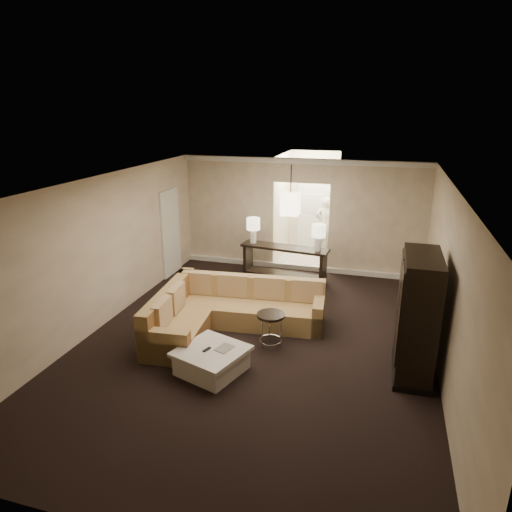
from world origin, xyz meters
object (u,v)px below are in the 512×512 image
(sectional_sofa, at_px, (226,312))
(coffee_table, at_px, (212,360))
(armoire, at_px, (416,318))
(person, at_px, (325,222))
(drink_table, at_px, (271,323))
(console_table, at_px, (284,260))

(sectional_sofa, bearing_deg, coffee_table, -84.16)
(armoire, height_order, person, armoire)
(sectional_sofa, xyz_separation_m, person, (1.11, 5.24, 0.54))
(coffee_table, relative_size, armoire, 0.64)
(drink_table, distance_m, person, 5.66)
(armoire, relative_size, person, 1.08)
(coffee_table, height_order, person, person)
(console_table, distance_m, person, 2.51)
(sectional_sofa, height_order, coffee_table, sectional_sofa)
(sectional_sofa, xyz_separation_m, drink_table, (0.97, -0.39, 0.09))
(sectional_sofa, height_order, console_table, sectional_sofa)
(sectional_sofa, xyz_separation_m, armoire, (3.29, -0.54, 0.57))
(coffee_table, xyz_separation_m, drink_table, (0.69, 1.04, 0.24))
(sectional_sofa, xyz_separation_m, coffee_table, (0.28, -1.43, -0.15))
(sectional_sofa, relative_size, armoire, 1.55)
(armoire, xyz_separation_m, person, (-2.18, 5.78, -0.03))
(drink_table, height_order, person, person)
(armoire, height_order, drink_table, armoire)
(coffee_table, relative_size, person, 0.69)
(sectional_sofa, height_order, armoire, armoire)
(coffee_table, height_order, drink_table, drink_table)
(coffee_table, bearing_deg, console_table, 87.35)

